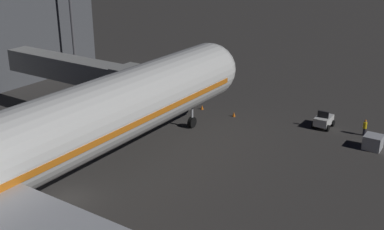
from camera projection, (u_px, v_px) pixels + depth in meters
ground_plane at (67, 199)px, 38.56m from camera, size 320.00×320.00×0.00m
jet_bridge at (85, 72)px, 52.51m from camera, size 19.93×3.40×7.28m
apron_floodlight_mast at (71, 11)px, 68.14m from camera, size 2.90×0.50×16.49m
baggage_tug_spare at (324, 121)px, 52.53m from camera, size 1.86×2.51×1.95m
baggage_container_mid_row at (373, 142)px, 47.27m from camera, size 1.69×1.79×1.41m
ground_crew_by_belt_loader at (365, 127)px, 50.31m from camera, size 0.40×0.40×1.77m
traffic_cone_nose_port at (234, 114)px, 55.79m from camera, size 0.36×0.36×0.55m
traffic_cone_nose_starboard at (202, 107)px, 58.07m from camera, size 0.36×0.36×0.55m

